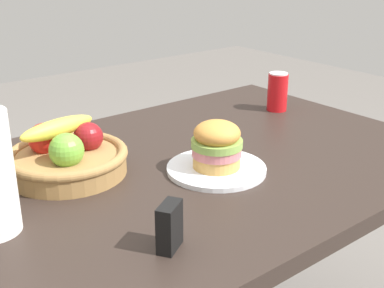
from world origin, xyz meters
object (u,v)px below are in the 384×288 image
at_px(plate, 216,169).
at_px(sandwich, 217,144).
at_px(fruit_basket, 67,156).
at_px(napkin_holder, 170,227).
at_px(soda_can, 278,92).

bearing_deg(plate, sandwich, -90.00).
relative_size(sandwich, fruit_basket, 0.43).
xyz_separation_m(plate, napkin_holder, (-0.29, -0.20, 0.04)).
height_order(sandwich, soda_can, sandwich).
relative_size(sandwich, napkin_holder, 1.38).
xyz_separation_m(plate, fruit_basket, (-0.29, 0.21, 0.04)).
bearing_deg(fruit_basket, napkin_holder, -90.23).
bearing_deg(fruit_basket, soda_can, 2.34).
xyz_separation_m(soda_can, fruit_basket, (-0.77, -0.03, -0.02)).
bearing_deg(sandwich, plate, 90.00).
bearing_deg(sandwich, soda_can, 27.06).
bearing_deg(plate, napkin_holder, -145.01).
distance_m(sandwich, napkin_holder, 0.36).
bearing_deg(soda_can, napkin_holder, -149.80).
xyz_separation_m(fruit_basket, napkin_holder, (-0.00, -0.42, -0.00)).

